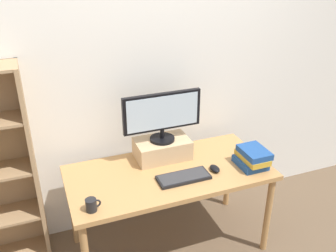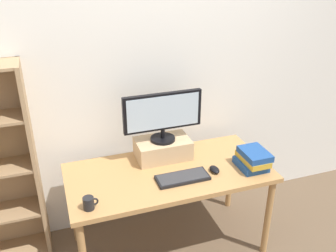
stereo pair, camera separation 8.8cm
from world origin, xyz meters
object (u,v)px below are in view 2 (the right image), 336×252
(coffee_mug, at_px, (89,203))
(book_stack, at_px, (253,159))
(computer_monitor, at_px, (163,114))
(keyboard, at_px, (183,178))
(desk, at_px, (169,179))
(riser_box, at_px, (163,148))
(computer_mouse, at_px, (214,169))

(coffee_mug, bearing_deg, book_stack, 4.45)
(computer_monitor, distance_m, keyboard, 0.49)
(desk, distance_m, computer_monitor, 0.48)
(riser_box, relative_size, computer_monitor, 0.69)
(desk, bearing_deg, keyboard, -66.78)
(keyboard, relative_size, coffee_mug, 3.82)
(desk, xyz_separation_m, keyboard, (0.06, -0.13, 0.08))
(keyboard, height_order, book_stack, book_stack)
(computer_monitor, relative_size, keyboard, 1.59)
(computer_mouse, distance_m, coffee_mug, 0.93)
(riser_box, bearing_deg, desk, -96.13)
(desk, height_order, book_stack, book_stack)
(computer_monitor, bearing_deg, coffee_mug, -144.57)
(computer_mouse, bearing_deg, riser_box, 131.98)
(desk, relative_size, computer_mouse, 14.29)
(riser_box, relative_size, coffee_mug, 4.21)
(desk, height_order, riser_box, riser_box)
(riser_box, bearing_deg, book_stack, -31.77)
(computer_monitor, height_order, coffee_mug, computer_monitor)
(computer_monitor, relative_size, coffee_mug, 6.09)
(book_stack, bearing_deg, keyboard, 177.67)
(computer_mouse, xyz_separation_m, coffee_mug, (-0.92, -0.13, 0.02))
(computer_monitor, bearing_deg, desk, -96.18)
(computer_mouse, bearing_deg, coffee_mug, -171.91)
(desk, bearing_deg, computer_monitor, 83.82)
(book_stack, bearing_deg, coffee_mug, -175.55)
(computer_monitor, distance_m, coffee_mug, 0.84)
(computer_mouse, bearing_deg, desk, 159.22)
(coffee_mug, bearing_deg, computer_mouse, 8.09)
(computer_monitor, relative_size, book_stack, 2.30)
(computer_monitor, xyz_separation_m, computer_mouse, (0.29, -0.32, -0.35))
(book_stack, bearing_deg, computer_mouse, 172.73)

